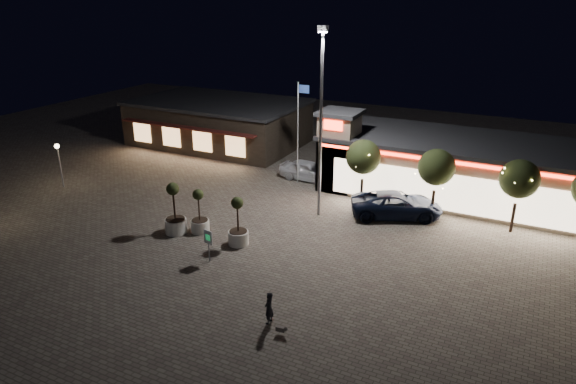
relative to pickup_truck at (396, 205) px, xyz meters
The scene contains 17 objects.
ground 12.21m from the pickup_truck, 123.91° to the right, with size 90.00×90.00×0.00m, color #6C6357.
retail_building 6.46m from the pickup_truck, 64.59° to the left, with size 20.40×8.40×6.10m.
restaurant_building 23.05m from the pickup_truck, 154.62° to the left, with size 16.40×11.00×4.30m.
floodlight_pole 8.10m from the pickup_truck, 156.26° to the right, with size 0.60×0.40×12.38m.
flagpole 9.96m from the pickup_truck, 161.61° to the left, with size 0.95×0.10×8.00m.
lamp_post_west 25.59m from the pickup_truck, 166.16° to the right, with size 0.36×0.36×3.48m.
string_tree_a 4.00m from the pickup_truck, 162.31° to the left, with size 2.42×2.42×4.79m.
string_tree_b 3.61m from the pickup_truck, 22.01° to the left, with size 2.42×2.42×4.79m.
string_tree_c 7.75m from the pickup_truck, ahead, with size 2.42×2.42×4.79m.
pickup_truck is the anchor object (origin of this frame).
white_sedan 9.21m from the pickup_truck, 155.01° to the left, with size 1.90×4.71×1.61m, color white.
pedestrian 14.58m from the pickup_truck, 97.66° to the right, with size 0.58×0.38×1.59m, color black.
dog 15.01m from the pickup_truck, 93.82° to the right, with size 0.56×0.23×0.30m.
planter_left 13.13m from the pickup_truck, 142.83° to the right, with size 1.17×1.17×2.89m.
planter_mid 14.64m from the pickup_truck, 143.45° to the right, with size 1.37×1.37×3.36m.
planter_right 11.11m from the pickup_truck, 131.65° to the right, with size 1.24×1.24×3.05m.
valet_sign 13.36m from the pickup_truck, 125.38° to the right, with size 0.63×0.20×1.92m.
Camera 1 is at (14.50, -21.71, 14.25)m, focal length 32.00 mm.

